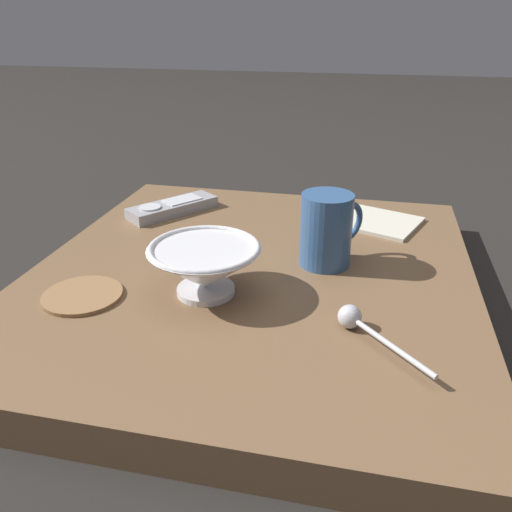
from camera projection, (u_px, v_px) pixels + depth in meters
The scene contains 8 objects.
ground_plane at pixel (253, 298), 0.76m from camera, with size 6.00×6.00×0.00m, color black.
table at pixel (253, 283), 0.75m from camera, with size 0.67×0.61×0.05m.
cereal_bowl at pixel (205, 267), 0.66m from camera, with size 0.14×0.14×0.07m.
coffee_mug at pixel (327, 230), 0.73m from camera, with size 0.09×0.09×0.10m.
teaspoon at pixel (356, 321), 0.59m from camera, with size 0.11×0.10×0.03m.
tv_remote_near at pixel (172, 207), 0.94m from camera, with size 0.16×0.14×0.02m.
folded_napkin at pixel (377, 222), 0.89m from camera, with size 0.15×0.16×0.01m.
drink_coaster at pixel (82, 295), 0.66m from camera, with size 0.10×0.10×0.01m.
Camera 1 is at (0.65, 0.15, 0.38)m, focal length 36.68 mm.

